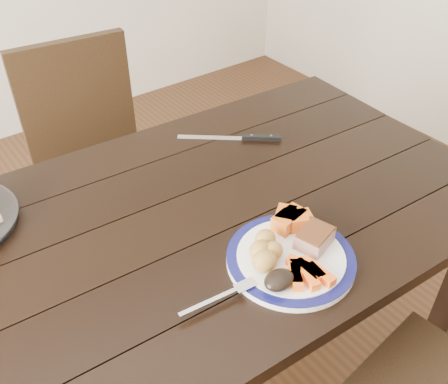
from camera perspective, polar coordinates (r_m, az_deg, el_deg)
ground at (r=1.84m, az=-2.53°, el=-20.65°), size 4.00×4.00×0.00m
dining_table at (r=1.32m, az=-3.31°, el=-5.73°), size 1.65×1.00×0.75m
chair_far at (r=1.95m, az=-14.59°, el=4.13°), size 0.46×0.47×0.93m
dinner_plate at (r=1.15m, az=7.62°, el=-7.63°), size 0.29×0.29×0.02m
plate_rim at (r=1.14m, az=7.65°, el=-7.33°), size 0.29×0.29×0.02m
pork_slice at (r=1.16m, az=10.27°, el=-5.30°), size 0.10×0.08×0.04m
roasted_potatoes at (r=1.11m, az=4.74°, el=-6.73°), size 0.10×0.10×0.05m
carrot_batons at (r=1.09m, az=9.35°, el=-9.05°), size 0.09×0.11×0.02m
pumpkin_wedges at (r=1.20m, az=7.63°, el=-3.12°), size 0.10×0.10×0.04m
dark_mushroom at (r=1.06m, az=6.32°, el=-9.96°), size 0.07×0.05×0.03m
fork at (r=1.05m, az=-0.06°, el=-11.76°), size 0.18×0.04×0.00m
carving_knife at (r=1.55m, az=2.81°, el=6.23°), size 0.26×0.22×0.01m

